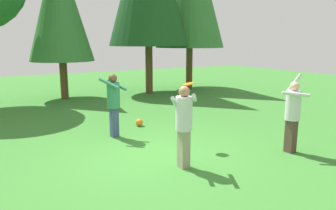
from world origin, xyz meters
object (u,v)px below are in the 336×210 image
person_thrower (293,111)px  person_catcher (114,100)px  frisbee (189,84)px  person_bystander (184,120)px  ball_orange (139,122)px  tree_center (59,3)px

person_thrower → person_catcher: 4.48m
person_catcher → frisbee: person_catcher is taller
person_catcher → person_bystander: 2.79m
ball_orange → frisbee: bearing=-84.2°
frisbee → ball_orange: (-0.23, 2.30, -1.43)m
ball_orange → tree_center: size_ratio=0.03×
person_catcher → person_bystander: bearing=-29.6°
person_bystander → ball_orange: (0.64, 3.42, -0.89)m
ball_orange → tree_center: bearing=97.8°
person_bystander → frisbee: 1.52m
person_bystander → ball_orange: size_ratio=7.47×
tree_center → person_bystander: bearing=-88.9°
person_bystander → tree_center: size_ratio=0.26×
frisbee → ball_orange: bearing=95.8°
ball_orange → person_thrower: bearing=-62.7°
person_thrower → person_bystander: size_ratio=1.08×
frisbee → tree_center: (-1.05, 8.27, 2.57)m
person_bystander → person_thrower: bearing=-62.7°
frisbee → person_bystander: bearing=-127.8°
person_catcher → ball_orange: (1.06, 0.67, -0.90)m
person_bystander → person_catcher: bearing=46.6°
ball_orange → person_catcher: bearing=-147.8°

